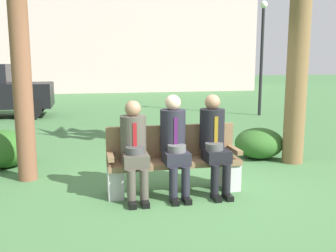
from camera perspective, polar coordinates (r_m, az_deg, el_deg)
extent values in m
plane|color=#447441|center=(5.40, 4.52, -9.46)|extent=(80.00, 80.00, 0.00)
cube|color=brown|center=(5.17, 0.95, -5.49)|extent=(1.80, 0.44, 0.07)
cube|color=brown|center=(5.29, 0.48, -2.25)|extent=(1.80, 0.06, 0.45)
cube|color=brown|center=(5.01, -8.68, -4.49)|extent=(0.08, 0.44, 0.06)
cube|color=brown|center=(5.39, 9.89, -3.52)|extent=(0.08, 0.44, 0.06)
cube|color=silver|center=(5.12, -7.90, -8.37)|extent=(0.20, 0.37, 0.38)
cube|color=silver|center=(5.46, 9.19, -7.23)|extent=(0.20, 0.37, 0.38)
cube|color=#4C473D|center=(4.88, -4.90, -5.04)|extent=(0.32, 0.38, 0.16)
cylinder|color=#4C473D|center=(4.78, -5.52, -9.20)|extent=(0.11, 0.11, 0.45)
cylinder|color=#4C473D|center=(4.80, -3.60, -9.09)|extent=(0.11, 0.11, 0.45)
cube|color=black|center=(4.79, -5.39, -11.58)|extent=(0.09, 0.22, 0.07)
cube|color=black|center=(4.81, -3.46, -11.46)|extent=(0.09, 0.22, 0.07)
cylinder|color=#4C473D|center=(5.00, -5.23, -1.24)|extent=(0.34, 0.34, 0.49)
cube|color=maroon|center=(4.84, -5.00, -1.37)|extent=(0.05, 0.01, 0.31)
sphere|color=#9E7556|center=(4.95, -5.30, 2.60)|extent=(0.21, 0.21, 0.21)
cylinder|color=#404040|center=(4.83, -4.98, -3.67)|extent=(0.24, 0.24, 0.09)
cube|color=#23232D|center=(4.98, 1.22, -4.73)|extent=(0.32, 0.38, 0.16)
cylinder|color=#23232D|center=(4.87, 0.81, -8.80)|extent=(0.11, 0.11, 0.45)
cylinder|color=#23232D|center=(4.90, 2.65, -8.67)|extent=(0.11, 0.11, 0.45)
cube|color=black|center=(4.88, 0.97, -11.14)|extent=(0.09, 0.22, 0.07)
cube|color=black|center=(4.91, 2.82, -10.99)|extent=(0.09, 0.22, 0.07)
cylinder|color=#23232D|center=(5.09, 0.74, -0.64)|extent=(0.34, 0.34, 0.55)
cube|color=#4C1951|center=(4.92, 1.17, -0.75)|extent=(0.05, 0.01, 0.35)
sphere|color=beige|center=(5.03, 0.75, 3.52)|extent=(0.21, 0.21, 0.21)
cylinder|color=#5B5B5B|center=(4.93, 1.32, -3.37)|extent=(0.24, 0.24, 0.09)
cube|color=black|center=(5.13, 7.24, -4.36)|extent=(0.32, 0.38, 0.16)
cylinder|color=black|center=(5.01, 7.02, -8.31)|extent=(0.11, 0.11, 0.45)
cylinder|color=black|center=(5.07, 8.75, -8.16)|extent=(0.11, 0.11, 0.45)
cube|color=black|center=(5.02, 7.20, -10.58)|extent=(0.09, 0.22, 0.07)
cube|color=black|center=(5.08, 8.94, -10.40)|extent=(0.09, 0.22, 0.07)
cylinder|color=black|center=(5.24, 6.62, -0.44)|extent=(0.34, 0.34, 0.55)
cube|color=olive|center=(5.08, 7.23, -0.53)|extent=(0.05, 0.01, 0.35)
sphere|color=#9E7556|center=(5.18, 6.70, 3.57)|extent=(0.21, 0.21, 0.21)
cylinder|color=#4A4A4A|center=(5.07, 6.93, -3.07)|extent=(0.24, 0.24, 0.09)
cylinder|color=brown|center=(6.91, 18.97, 10.98)|extent=(0.36, 0.36, 3.97)
cylinder|color=brown|center=(5.94, -21.14, 8.10)|extent=(0.28, 0.28, 3.34)
ellipsoid|color=#2F5D24|center=(7.20, 13.49, -2.51)|extent=(0.90, 0.82, 0.56)
ellipsoid|color=#2E6322|center=(6.99, -23.62, -3.15)|extent=(1.00, 0.92, 0.63)
cylinder|color=black|center=(13.83, -19.05, 3.16)|extent=(0.64, 0.14, 0.64)
cylinder|color=black|center=(12.29, -19.85, 2.36)|extent=(0.64, 0.14, 0.64)
cylinder|color=black|center=(12.84, 13.81, 9.15)|extent=(0.10, 0.10, 3.41)
sphere|color=white|center=(12.96, 14.15, 17.23)|extent=(0.24, 0.24, 0.24)
cube|color=beige|center=(24.97, -6.62, 15.26)|extent=(15.04, 6.44, 8.42)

